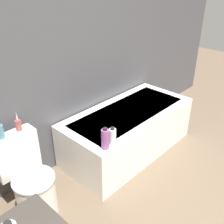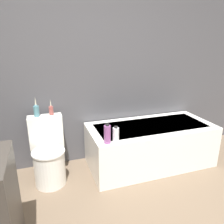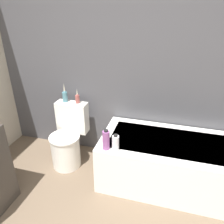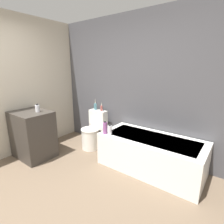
{
  "view_description": "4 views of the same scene",
  "coord_description": "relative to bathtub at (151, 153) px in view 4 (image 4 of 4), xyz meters",
  "views": [
    {
      "loc": [
        -1.37,
        0.0,
        2.03
      ],
      "look_at": [
        0.22,
        1.51,
        0.83
      ],
      "focal_mm": 42.0,
      "sensor_mm": 36.0,
      "label": 1
    },
    {
      "loc": [
        -0.62,
        -0.65,
        1.62
      ],
      "look_at": [
        0.18,
        1.68,
        0.82
      ],
      "focal_mm": 35.0,
      "sensor_mm": 36.0,
      "label": 2
    },
    {
      "loc": [
        0.58,
        -0.32,
        1.86
      ],
      "look_at": [
        0.04,
        1.59,
        0.89
      ],
      "focal_mm": 35.0,
      "sensor_mm": 36.0,
      "label": 3
    },
    {
      "loc": [
        1.79,
        -0.74,
        1.67
      ],
      "look_at": [
        0.0,
        1.65,
        0.89
      ],
      "focal_mm": 28.0,
      "sensor_mm": 36.0,
      "label": 4
    }
  ],
  "objects": [
    {
      "name": "wall_back_tiled",
      "position": [
        -0.74,
        0.44,
        1.02
      ],
      "size": [
        6.4,
        0.06,
        2.6
      ],
      "color": "#4C4C51",
      "rests_on": "ground_plane"
    },
    {
      "name": "toilet",
      "position": [
        -1.33,
        0.04,
        0.04
      ],
      "size": [
        0.4,
        0.52,
        0.76
      ],
      "color": "white",
      "rests_on": "ground"
    },
    {
      "name": "wall_left_painted",
      "position": [
        -2.37,
        -0.93,
        1.02
      ],
      "size": [
        0.06,
        6.4,
        2.6
      ],
      "color": "beige",
      "rests_on": "ground_plane"
    },
    {
      "name": "soap_bottle_glass",
      "position": [
        -1.85,
        -0.83,
        0.66
      ],
      "size": [
        0.08,
        0.08,
        0.14
      ],
      "color": "silver",
      "rests_on": "vanity_counter"
    },
    {
      "name": "ground_plane",
      "position": [
        -0.74,
        -1.73,
        -0.28
      ],
      "size": [
        12.0,
        12.0,
        0.0
      ],
      "primitive_type": "plane",
      "color": "brown"
    },
    {
      "name": "vase_silver",
      "position": [
        -1.24,
        0.23,
        0.55
      ],
      "size": [
        0.05,
        0.05,
        0.19
      ],
      "color": "#994C47",
      "rests_on": "toilet"
    },
    {
      "name": "shampoo_bottle_short",
      "position": [
        -0.61,
        -0.31,
        0.36
      ],
      "size": [
        0.07,
        0.07,
        0.18
      ],
      "color": "silver",
      "rests_on": "bathtub"
    },
    {
      "name": "vase_gold",
      "position": [
        -1.41,
        0.23,
        0.56
      ],
      "size": [
        0.06,
        0.06,
        0.24
      ],
      "color": "teal",
      "rests_on": "toilet"
    },
    {
      "name": "vanity_counter",
      "position": [
        -1.96,
        -0.91,
        0.15
      ],
      "size": [
        0.72,
        0.56,
        0.87
      ],
      "color": "#38332D",
      "rests_on": "ground"
    },
    {
      "name": "shampoo_bottle_tall",
      "position": [
        -0.71,
        -0.31,
        0.38
      ],
      "size": [
        0.07,
        0.07,
        0.22
      ],
      "color": "#8C4C8C",
      "rests_on": "bathtub"
    },
    {
      "name": "bathtub",
      "position": [
        0.0,
        0.0,
        0.0
      ],
      "size": [
        1.65,
        0.77,
        0.56
      ],
      "color": "white",
      "rests_on": "ground"
    }
  ]
}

